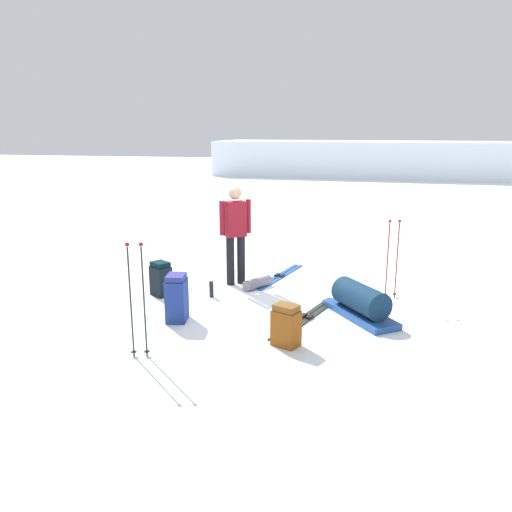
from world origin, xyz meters
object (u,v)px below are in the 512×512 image
(backpack_small_spare, at_px, (177,298))
(ski_poles_planted_near, at_px, (393,255))
(ski_poles_planted_far, at_px, (137,295))
(ski_pair_near, at_px, (306,317))
(thermos_bottle, at_px, (211,289))
(backpack_large_dark, at_px, (286,326))
(gear_sled, at_px, (360,302))
(sleeping_mat_rolled, at_px, (258,283))
(ski_pair_far, at_px, (280,276))
(skier_standing, at_px, (235,230))
(backpack_bright, at_px, (161,279))

(backpack_small_spare, height_order, ski_poles_planted_near, ski_poles_planted_near)
(ski_poles_planted_near, height_order, ski_poles_planted_far, ski_poles_planted_far)
(ski_pair_near, height_order, thermos_bottle, thermos_bottle)
(backpack_large_dark, height_order, backpack_small_spare, backpack_small_spare)
(gear_sled, xyz_separation_m, thermos_bottle, (-2.36, 0.40, -0.09))
(ski_poles_planted_near, bearing_deg, thermos_bottle, -168.13)
(thermos_bottle, bearing_deg, ski_pair_near, -20.82)
(backpack_small_spare, relative_size, ski_poles_planted_near, 0.53)
(ski_pair_near, xyz_separation_m, backpack_large_dark, (-0.14, -0.99, 0.25))
(ski_poles_planted_near, relative_size, sleeping_mat_rolled, 2.32)
(backpack_large_dark, relative_size, thermos_bottle, 2.06)
(ski_poles_planted_far, bearing_deg, ski_poles_planted_near, 44.24)
(thermos_bottle, bearing_deg, ski_pair_far, 57.50)
(skier_standing, distance_m, backpack_small_spare, 2.01)
(backpack_bright, height_order, gear_sled, backpack_bright)
(ski_pair_far, distance_m, sleeping_mat_rolled, 0.78)
(ski_pair_near, distance_m, backpack_small_spare, 1.86)
(ski_pair_near, distance_m, backpack_large_dark, 1.03)
(ski_pair_near, bearing_deg, backpack_bright, 167.91)
(backpack_bright, distance_m, sleeping_mat_rolled, 1.62)
(ski_pair_near, bearing_deg, gear_sled, 16.38)
(skier_standing, height_order, ski_poles_planted_far, skier_standing)
(skier_standing, relative_size, backpack_large_dark, 3.17)
(backpack_large_dark, distance_m, ski_poles_planted_near, 2.60)
(backpack_bright, bearing_deg, ski_pair_near, -12.09)
(ski_pair_near, height_order, backpack_large_dark, backpack_large_dark)
(skier_standing, xyz_separation_m, ski_pair_far, (0.67, 0.58, -0.94))
(ski_pair_far, relative_size, ski_poles_planted_far, 1.28)
(ski_pair_far, relative_size, sleeping_mat_rolled, 3.24)
(skier_standing, xyz_separation_m, gear_sled, (2.16, -1.18, -0.73))
(skier_standing, relative_size, gear_sled, 1.28)
(skier_standing, bearing_deg, backpack_large_dark, -61.84)
(skier_standing, relative_size, sleeping_mat_rolled, 3.09)
(backpack_small_spare, distance_m, thermos_bottle, 1.12)
(backpack_small_spare, xyz_separation_m, ski_poles_planted_near, (2.96, 1.68, 0.38))
(skier_standing, distance_m, backpack_large_dark, 2.80)
(ski_pair_near, relative_size, thermos_bottle, 7.30)
(ski_poles_planted_far, xyz_separation_m, gear_sled, (2.51, 1.90, -0.54))
(skier_standing, xyz_separation_m, ski_poles_planted_near, (2.61, -0.20, -0.25))
(skier_standing, relative_size, ski_pair_far, 0.95)
(gear_sled, bearing_deg, sleeping_mat_rolled, 149.48)
(ski_poles_planted_far, height_order, gear_sled, ski_poles_planted_far)
(backpack_large_dark, relative_size, backpack_small_spare, 0.80)
(backpack_large_dark, distance_m, sleeping_mat_rolled, 2.39)
(sleeping_mat_rolled, bearing_deg, thermos_bottle, -134.78)
(skier_standing, distance_m, sleeping_mat_rolled, 0.98)
(ski_pair_near, relative_size, ski_pair_far, 1.06)
(ski_pair_near, bearing_deg, ski_poles_planted_far, -136.49)
(backpack_large_dark, height_order, sleeping_mat_rolled, backpack_large_dark)
(ski_poles_planted_far, xyz_separation_m, sleeping_mat_rolled, (0.78, 2.92, -0.68))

